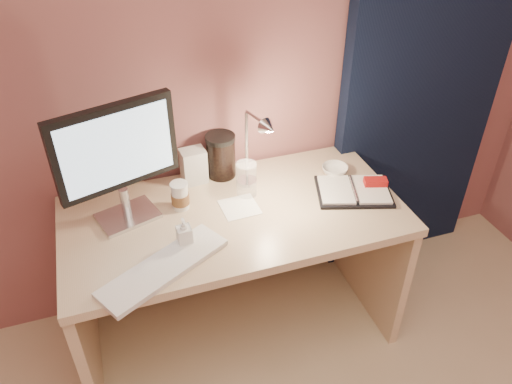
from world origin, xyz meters
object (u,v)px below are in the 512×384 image
object	(u,v)px
monitor	(116,155)
bowl	(335,170)
desk_lamp	(247,148)
desk	(231,242)
dark_jar	(221,158)
product_box	(194,166)
planner	(355,190)
coffee_cup	(180,196)
lotion_bottle	(184,232)
clear_cup	(246,179)
keyboard	(164,267)

from	to	relation	value
monitor	bowl	size ratio (longest dim) A/B	4.24
monitor	desk_lamp	bearing A→B (deg)	-18.04
bowl	desk_lamp	world-z (taller)	desk_lamp
desk	bowl	world-z (taller)	bowl
monitor	bowl	xyz separation A→B (m)	(0.94, 0.03, -0.28)
bowl	desk_lamp	bearing A→B (deg)	-175.83
desk_lamp	dark_jar	bearing A→B (deg)	91.70
product_box	desk_lamp	size ratio (longest dim) A/B	0.42
planner	coffee_cup	world-z (taller)	coffee_cup
lotion_bottle	product_box	world-z (taller)	product_box
clear_cup	monitor	bearing A→B (deg)	-179.66
planner	clear_cup	world-z (taller)	clear_cup
keyboard	product_box	world-z (taller)	product_box
clear_cup	lotion_bottle	xyz separation A→B (m)	(-0.32, -0.24, -0.02)
desk	keyboard	xyz separation A→B (m)	(-0.33, -0.31, 0.24)
coffee_cup	clear_cup	world-z (taller)	clear_cup
coffee_cup	dark_jar	world-z (taller)	dark_jar
lotion_bottle	product_box	xyz separation A→B (m)	(0.13, 0.40, 0.02)
coffee_cup	planner	bearing A→B (deg)	-10.50
keyboard	dark_jar	distance (m)	0.64
coffee_cup	bowl	size ratio (longest dim) A/B	1.02
monitor	keyboard	size ratio (longest dim) A/B	1.01
coffee_cup	bowl	distance (m)	0.72
clear_cup	dark_jar	size ratio (longest dim) A/B	0.84
keyboard	product_box	bearing A→B (deg)	37.05
monitor	clear_cup	bearing A→B (deg)	-17.01
bowl	coffee_cup	bearing A→B (deg)	-177.91
planner	desk	bearing A→B (deg)	-173.70
keyboard	desk_lamp	xyz separation A→B (m)	(0.42, 0.33, 0.23)
monitor	planner	size ratio (longest dim) A/B	1.35
lotion_bottle	bowl	bearing A→B (deg)	18.90
bowl	product_box	bearing A→B (deg)	166.73
clear_cup	product_box	world-z (taller)	product_box
dark_jar	product_box	distance (m)	0.13
keyboard	dark_jar	size ratio (longest dim) A/B	2.75
lotion_bottle	product_box	size ratio (longest dim) A/B	0.75
desk_lamp	lotion_bottle	bearing A→B (deg)	-161.70
monitor	planner	xyz separation A→B (m)	(0.96, -0.14, -0.29)
desk	planner	xyz separation A→B (m)	(0.54, -0.11, 0.24)
planner	product_box	size ratio (longest dim) A/B	2.34
bowl	desk_lamp	size ratio (longest dim) A/B	0.32
desk	desk_lamp	xyz separation A→B (m)	(0.09, 0.02, 0.46)
bowl	dark_jar	bearing A→B (deg)	162.45
bowl	dark_jar	distance (m)	0.52
keyboard	desk_lamp	world-z (taller)	desk_lamp
monitor	bowl	world-z (taller)	monitor
dark_jar	lotion_bottle	bearing A→B (deg)	-122.01
product_box	planner	bearing A→B (deg)	-30.69
product_box	lotion_bottle	bearing A→B (deg)	-112.76
dark_jar	monitor	bearing A→B (deg)	-157.85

